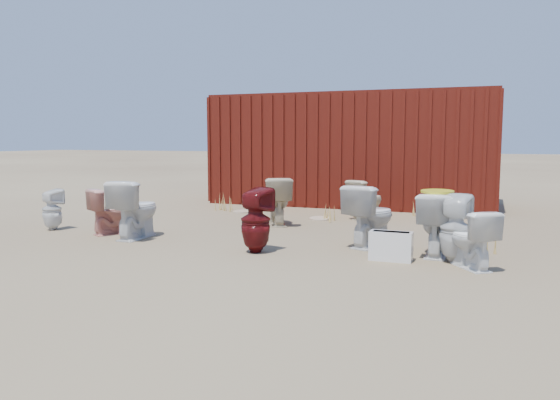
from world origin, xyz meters
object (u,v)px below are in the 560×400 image
(toilet_front_a, at_px, (136,209))
(toilet_back_e, at_px, (456,229))
(toilet_back_beige_right, at_px, (366,199))
(toilet_front_pink, at_px, (113,211))
(toilet_back_beige_left, at_px, (277,201))
(toilet_back_yellowlid, at_px, (436,224))
(toilet_front_e, at_px, (471,239))
(shipping_container, at_px, (354,150))
(toilet_front_maroon, at_px, (256,220))
(loose_tank, at_px, (391,246))
(toilet_back_a, at_px, (52,210))
(toilet_front_c, at_px, (371,216))

(toilet_front_a, relative_size, toilet_back_e, 1.06)
(toilet_back_beige_right, bearing_deg, toilet_back_e, 148.64)
(toilet_front_pink, bearing_deg, toilet_back_beige_left, -109.33)
(toilet_back_yellowlid, bearing_deg, toilet_back_e, 127.20)
(toilet_front_a, xyz_separation_m, toilet_back_yellowlid, (4.19, 0.33, -0.03))
(toilet_front_a, bearing_deg, toilet_front_e, 174.19)
(toilet_back_beige_right, bearing_deg, shipping_container, -41.97)
(shipping_container, xyz_separation_m, toilet_front_maroon, (0.11, -5.73, -0.79))
(toilet_back_beige_right, xyz_separation_m, loose_tank, (1.00, -3.23, -0.18))
(shipping_container, relative_size, toilet_front_pink, 8.64)
(toilet_front_e, distance_m, toilet_back_beige_left, 3.81)
(shipping_container, height_order, toilet_back_e, shipping_container)
(toilet_back_e, height_order, loose_tank, toilet_back_e)
(toilet_back_a, distance_m, loose_tank, 5.40)
(toilet_back_beige_right, relative_size, loose_tank, 1.42)
(toilet_front_e, xyz_separation_m, toilet_back_e, (-0.18, 0.23, 0.07))
(toilet_front_c, distance_m, toilet_front_e, 1.56)
(shipping_container, distance_m, toilet_back_a, 6.47)
(toilet_front_maroon, bearing_deg, toilet_back_a, 6.27)
(toilet_back_a, distance_m, toilet_back_yellowlid, 5.86)
(toilet_front_e, distance_m, loose_tank, 0.91)
(toilet_front_e, distance_m, toilet_back_yellowlid, 0.70)
(toilet_back_beige_left, xyz_separation_m, loose_tank, (2.26, -2.06, -0.23))
(toilet_front_c, height_order, toilet_back_e, toilet_front_c)
(toilet_back_beige_left, bearing_deg, toilet_back_yellowlid, 122.70)
(toilet_back_beige_right, bearing_deg, toilet_back_beige_left, 72.16)
(toilet_front_e, height_order, loose_tank, toilet_front_e)
(toilet_front_pink, distance_m, toilet_front_maroon, 2.62)
(toilet_front_e, xyz_separation_m, toilet_back_a, (-6.28, 0.34, -0.01))
(shipping_container, height_order, toilet_back_a, shipping_container)
(toilet_front_e, xyz_separation_m, toilet_back_beige_left, (-3.15, 2.13, 0.07))
(toilet_front_maroon, bearing_deg, toilet_back_beige_right, -88.66)
(toilet_front_e, bearing_deg, toilet_front_c, -67.30)
(toilet_front_a, distance_m, toilet_back_yellowlid, 4.20)
(toilet_front_maroon, relative_size, toilet_back_yellowlid, 1.05)
(toilet_back_e, bearing_deg, toilet_front_a, 7.62)
(shipping_container, relative_size, toilet_back_e, 7.48)
(toilet_front_a, xyz_separation_m, toilet_back_beige_left, (1.46, 1.90, -0.02))
(shipping_container, xyz_separation_m, toilet_front_c, (1.38, -4.80, -0.78))
(loose_tank, bearing_deg, toilet_back_beige_right, 107.38)
(toilet_back_a, bearing_deg, toilet_front_pink, -163.52)
(toilet_back_a, relative_size, toilet_back_beige_left, 0.81)
(toilet_back_e, bearing_deg, toilet_front_c, -21.08)
(toilet_front_maroon, bearing_deg, toilet_front_pink, 2.25)
(toilet_front_maroon, bearing_deg, toilet_front_a, 4.22)
(toilet_front_c, xyz_separation_m, toilet_back_beige_left, (-1.85, 1.29, -0.01))
(toilet_front_a, relative_size, toilet_back_beige_left, 1.05)
(toilet_front_maroon, xyz_separation_m, toilet_back_yellowlid, (2.15, 0.64, -0.02))
(shipping_container, bearing_deg, toilet_front_a, -109.61)
(loose_tank, bearing_deg, toilet_back_a, 177.28)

